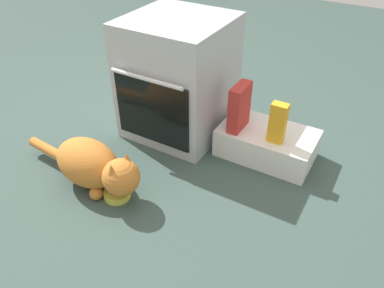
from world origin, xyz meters
The scene contains 7 objects.
ground centered at (0.00, 0.00, 0.00)m, with size 8.00×8.00×0.00m, color #384C47.
oven centered at (0.04, 0.38, 0.37)m, with size 0.59×0.65×0.75m.
pantry_cabinet centered at (0.66, 0.38, 0.09)m, with size 0.57×0.34×0.18m, color white.
food_bowl centered at (0.11, -0.37, 0.03)m, with size 0.14×0.14×0.08m.
cat centered at (-0.04, -0.36, 0.15)m, with size 0.85×0.29×0.28m.
juice_carton centered at (0.73, 0.31, 0.30)m, with size 0.09×0.06×0.24m, color orange.
cereal_box centered at (0.49, 0.32, 0.32)m, with size 0.07×0.18×0.28m, color #B72D28.
Camera 1 is at (1.19, -1.42, 1.42)m, focal length 34.84 mm.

